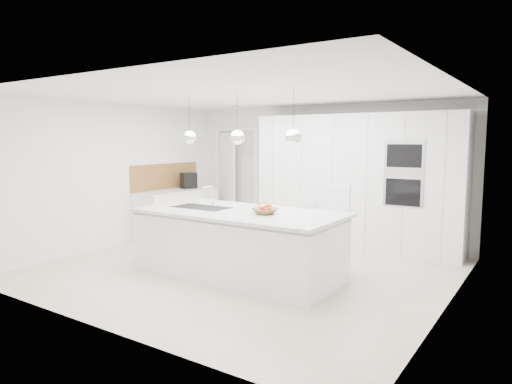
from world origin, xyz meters
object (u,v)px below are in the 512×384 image
Objects in this scene: island_base at (238,245)px; bar_stool_right at (333,228)px; espresso_machine at (189,180)px; bar_stool_left at (303,233)px; fruit_bowl at (265,211)px.

bar_stool_right is at bearing 46.28° from island_base.
espresso_machine is at bearing 144.23° from island_base.
bar_stool_left is (0.57, 0.82, 0.09)m from island_base.
fruit_bowl is at bearing -11.19° from espresso_machine.
fruit_bowl is 3.48m from espresso_machine.
island_base is 3.18m from espresso_machine.
bar_stool_right is at bearing 28.29° from bar_stool_left.
espresso_machine is (-2.53, 1.82, 0.63)m from island_base.
fruit_bowl is (0.43, 0.01, 0.51)m from island_base.
island_base is 8.75× the size of fruit_bowl.
espresso_machine is 3.30m from bar_stool_left.
bar_stool_left is (3.10, -1.00, -0.54)m from espresso_machine.
espresso_machine is 3.61m from bar_stool_right.
espresso_machine is at bearing 148.57° from fruit_bowl.
island_base is 8.83× the size of espresso_machine.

